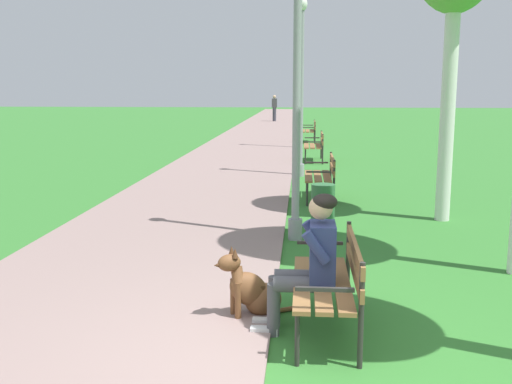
% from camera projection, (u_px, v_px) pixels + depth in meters
% --- Properties ---
extents(ground_plane, '(120.00, 120.00, 0.00)m').
position_uv_depth(ground_plane, '(297.00, 373.00, 4.55)').
color(ground_plane, '#33752D').
extents(paved_path, '(3.44, 60.00, 0.04)m').
position_uv_depth(paved_path, '(261.00, 133.00, 28.26)').
color(paved_path, gray).
rests_on(paved_path, ground).
extents(park_bench_near, '(0.55, 1.50, 0.85)m').
position_uv_depth(park_bench_near, '(333.00, 276.00, 5.23)').
color(park_bench_near, olive).
rests_on(park_bench_near, ground).
extents(park_bench_mid, '(0.55, 1.50, 0.85)m').
position_uv_depth(park_bench_mid, '(323.00, 173.00, 11.50)').
color(park_bench_mid, olive).
rests_on(park_bench_mid, ground).
extents(park_bench_far, '(0.55, 1.50, 0.85)m').
position_uv_depth(park_bench_far, '(316.00, 144.00, 17.41)').
color(park_bench_far, olive).
rests_on(park_bench_far, ground).
extents(park_bench_furthest, '(0.55, 1.50, 0.85)m').
position_uv_depth(park_bench_furthest, '(310.00, 129.00, 23.38)').
color(park_bench_furthest, olive).
rests_on(park_bench_furthest, ground).
extents(person_seated_on_near_bench, '(0.74, 0.49, 1.25)m').
position_uv_depth(person_seated_on_near_bench, '(310.00, 258.00, 5.20)').
color(person_seated_on_near_bench, '#4C4C51').
rests_on(person_seated_on_near_bench, ground).
extents(dog_brown, '(0.77, 0.49, 0.71)m').
position_uv_depth(dog_brown, '(253.00, 291.00, 5.61)').
color(dog_brown, brown).
rests_on(dog_brown, ground).
extents(lamp_post_near, '(0.24, 0.24, 4.76)m').
position_uv_depth(lamp_post_near, '(297.00, 64.00, 8.11)').
color(lamp_post_near, gray).
rests_on(lamp_post_near, ground).
extents(lamp_post_mid, '(0.24, 0.24, 4.21)m').
position_uv_depth(lamp_post_mid, '(301.00, 86.00, 14.20)').
color(lamp_post_mid, gray).
rests_on(lamp_post_mid, ground).
extents(lamp_post_far, '(0.24, 0.24, 4.42)m').
position_uv_depth(lamp_post_far, '(299.00, 83.00, 20.81)').
color(lamp_post_far, gray).
rests_on(lamp_post_far, ground).
extents(litter_bin, '(0.36, 0.36, 0.70)m').
position_uv_depth(litter_bin, '(323.00, 207.00, 9.06)').
color(litter_bin, '#2D6638').
rests_on(litter_bin, ground).
extents(pedestrian_distant, '(0.32, 0.22, 1.65)m').
position_uv_depth(pedestrian_distant, '(274.00, 108.00, 37.16)').
color(pedestrian_distant, '#383842').
rests_on(pedestrian_distant, ground).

